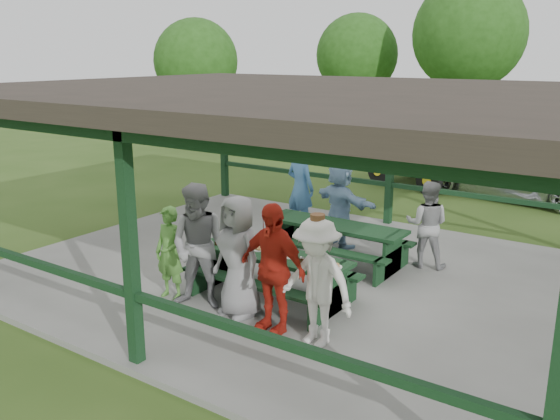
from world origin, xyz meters
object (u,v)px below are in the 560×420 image
Objects in this scene: contestant_grey_left at (200,247)px; spectator_grey at (427,224)px; picnic_table_near at (272,270)px; spectator_blue at (300,188)px; picnic_table_far at (335,238)px; farm_trailer at (421,162)px; contestant_green at (170,253)px; spectator_lblue at (340,203)px; contestant_red at (272,268)px; pickup_truck at (522,171)px; contestant_grey_mid at (238,256)px; contestant_white_fedora at (316,282)px.

contestant_grey_left is 1.22× the size of spectator_grey.
picnic_table_near is 3.77m from spectator_blue.
spectator_grey is (1.47, 0.76, 0.32)m from picnic_table_far.
picnic_table_far is 7.76m from farm_trailer.
spectator_lblue is (0.94, 3.81, 0.13)m from contestant_green.
contestant_red is 4.87m from spectator_blue.
picnic_table_near is 9.86m from pickup_truck.
contestant_green is at bearing 102.90° from spectator_blue.
spectator_blue reaches higher than contestant_grey_mid.
contestant_grey_mid is at bearing -94.27° from picnic_table_near.
contestant_red is 1.17× the size of spectator_grey.
picnic_table_near is 1.73× the size of contestant_green.
contestant_white_fedora reaches higher than contestant_green.
picnic_table_near is at bearing 151.20° from contestant_white_fedora.
contestant_white_fedora is (1.41, -0.14, -0.04)m from contestant_grey_mid.
contestant_green is (-1.34, -2.89, 0.27)m from picnic_table_far.
pickup_truck is (0.09, 6.98, -0.16)m from spectator_grey.
picnic_table_near is at bearing -64.54° from farm_trailer.
contestant_grey_left is at bearing 111.19° from spectator_blue.
spectator_lblue reaches higher than picnic_table_near.
spectator_blue is 6.29m from farm_trailer.
contestant_grey_mid is 0.35× the size of pickup_truck.
picnic_table_near is 0.90m from contestant_grey_mid.
contestant_grey_left is at bearing -1.80° from contestant_green.
spectator_grey is at bearing -174.34° from pickup_truck.
contestant_white_fedora is at bearing 5.58° from contestant_red.
pickup_truck is 1.30× the size of farm_trailer.
contestant_white_fedora is (0.70, 0.01, -0.05)m from contestant_red.
picnic_table_near is at bearing 31.47° from contestant_grey_left.
contestant_green is 0.77× the size of contestant_grey_left.
spectator_lblue is at bearing 119.90° from contestant_white_fedora.
spectator_lblue is (-0.39, 2.92, 0.40)m from picnic_table_near.
contestant_grey_mid is at bearing 172.90° from contestant_red.
contestant_white_fedora is 10.66m from pickup_truck.
contestant_white_fedora is 10.90m from farm_trailer.
contestant_red is (0.65, -0.93, 0.45)m from picnic_table_near.
contestant_green is 4.27m from spectator_blue.
contestant_grey_left is 3.81m from spectator_lblue.
spectator_blue is (-1.56, 4.16, 0.04)m from contestant_grey_mid.
spectator_grey is (2.81, 3.64, 0.05)m from contestant_green.
picnic_table_far is at bearing 13.25° from spectator_grey.
contestant_red is 3.78m from spectator_grey.
contestant_green is 0.83× the size of contestant_white_fedora.
farm_trailer reaches higher than picnic_table_far.
farm_trailer is (0.31, 6.27, -0.36)m from spectator_blue.
contestant_white_fedora reaches higher than picnic_table_far.
picnic_table_far is 1.68m from spectator_grey.
contestant_red is 0.35× the size of pickup_truck.
contestant_red is at bearing 126.32° from spectator_lblue.
spectator_blue is 0.36× the size of pickup_truck.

